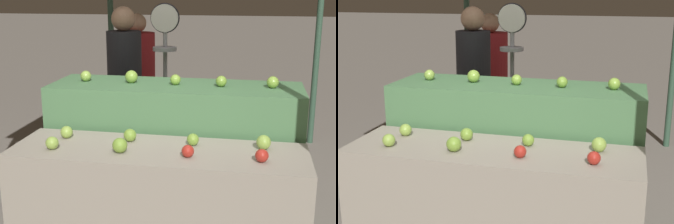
% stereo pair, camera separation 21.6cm
% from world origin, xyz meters
% --- Properties ---
extents(display_counter_front, '(1.75, 0.55, 0.88)m').
position_xyz_m(display_counter_front, '(0.00, 0.00, 0.44)').
color(display_counter_front, gray).
rests_on(display_counter_front, ground_plane).
extents(display_counter_back, '(1.75, 0.55, 1.15)m').
position_xyz_m(display_counter_back, '(0.00, 0.60, 0.57)').
color(display_counter_back, '#4C7A4C').
rests_on(display_counter_back, ground_plane).
extents(apple_front_0, '(0.08, 0.08, 0.08)m').
position_xyz_m(apple_front_0, '(-0.61, -0.11, 0.92)').
color(apple_front_0, '#8EB247').
rests_on(apple_front_0, display_counter_front).
extents(apple_front_1, '(0.09, 0.09, 0.09)m').
position_xyz_m(apple_front_1, '(-0.20, -0.10, 0.92)').
color(apple_front_1, '#7AA338').
rests_on(apple_front_1, display_counter_front).
extents(apple_front_2, '(0.07, 0.07, 0.07)m').
position_xyz_m(apple_front_2, '(0.19, -0.10, 0.91)').
color(apple_front_2, '#AD281E').
rests_on(apple_front_2, display_counter_front).
extents(apple_front_3, '(0.07, 0.07, 0.07)m').
position_xyz_m(apple_front_3, '(0.60, -0.10, 0.91)').
color(apple_front_3, '#AD281E').
rests_on(apple_front_3, display_counter_front).
extents(apple_front_4, '(0.08, 0.08, 0.08)m').
position_xyz_m(apple_front_4, '(-0.61, 0.10, 0.92)').
color(apple_front_4, '#8EB247').
rests_on(apple_front_4, display_counter_front).
extents(apple_front_5, '(0.08, 0.08, 0.08)m').
position_xyz_m(apple_front_5, '(-0.20, 0.12, 0.92)').
color(apple_front_5, '#7AA338').
rests_on(apple_front_5, display_counter_front).
extents(apple_front_6, '(0.07, 0.07, 0.07)m').
position_xyz_m(apple_front_6, '(0.19, 0.11, 0.91)').
color(apple_front_6, '#7AA338').
rests_on(apple_front_6, display_counter_front).
extents(apple_front_7, '(0.09, 0.09, 0.09)m').
position_xyz_m(apple_front_7, '(0.61, 0.12, 0.92)').
color(apple_front_7, '#8EB247').
rests_on(apple_front_7, display_counter_front).
extents(apple_back_0, '(0.08, 0.08, 0.08)m').
position_xyz_m(apple_back_0, '(-0.66, 0.61, 1.18)').
color(apple_back_0, '#8EB247').
rests_on(apple_back_0, display_counter_back).
extents(apple_back_1, '(0.09, 0.09, 0.09)m').
position_xyz_m(apple_back_1, '(-0.32, 0.61, 1.19)').
color(apple_back_1, '#84AD3D').
rests_on(apple_back_1, display_counter_back).
extents(apple_back_2, '(0.07, 0.07, 0.07)m').
position_xyz_m(apple_back_2, '(0.00, 0.60, 1.18)').
color(apple_back_2, '#84AD3D').
rests_on(apple_back_2, display_counter_back).
extents(apple_back_3, '(0.08, 0.08, 0.08)m').
position_xyz_m(apple_back_3, '(0.32, 0.59, 1.18)').
color(apple_back_3, '#7AA338').
rests_on(apple_back_3, display_counter_back).
extents(apple_back_4, '(0.08, 0.08, 0.08)m').
position_xyz_m(apple_back_4, '(0.66, 0.61, 1.19)').
color(apple_back_4, '#84AD3D').
rests_on(apple_back_4, display_counter_back).
extents(produce_scale, '(0.24, 0.20, 1.68)m').
position_xyz_m(produce_scale, '(-0.21, 1.29, 1.20)').
color(produce_scale, '#99999E').
rests_on(produce_scale, ground_plane).
extents(person_vendor_at_scale, '(0.33, 0.33, 1.64)m').
position_xyz_m(person_vendor_at_scale, '(-0.63, 1.51, 0.96)').
color(person_vendor_at_scale, '#2D2D38').
rests_on(person_vendor_at_scale, ground_plane).
extents(person_customer_left, '(0.50, 0.50, 1.54)m').
position_xyz_m(person_customer_left, '(-0.71, 2.31, 0.88)').
color(person_customer_left, '#2D2D38').
rests_on(person_customer_left, ground_plane).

